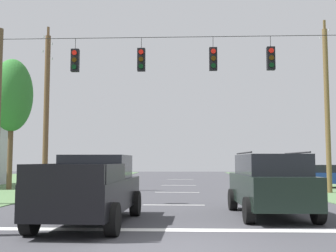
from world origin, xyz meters
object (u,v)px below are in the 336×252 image
(pickup_truck, at_px, (92,189))
(tree_roadside_right, at_px, (12,96))
(distant_car_crossing_white, at_px, (88,176))
(distant_car_oncoming, at_px, (327,176))
(suv_black, at_px, (270,183))
(utility_pole_mid_right, at_px, (327,107))
(utility_pole_near_left, at_px, (46,108))
(overhead_signal_span, at_px, (173,103))

(pickup_truck, height_order, tree_roadside_right, tree_roadside_right)
(distant_car_crossing_white, bearing_deg, distant_car_oncoming, 1.70)
(pickup_truck, height_order, suv_black, suv_black)
(distant_car_crossing_white, relative_size, utility_pole_mid_right, 0.45)
(utility_pole_near_left, height_order, tree_roadside_right, utility_pole_near_left)
(overhead_signal_span, distance_m, distant_car_crossing_white, 12.42)
(pickup_truck, relative_size, distant_car_oncoming, 1.26)
(overhead_signal_span, xyz_separation_m, suv_black, (3.21, -3.18, -3.06))
(suv_black, bearing_deg, utility_pole_near_left, 136.30)
(pickup_truck, relative_size, utility_pole_mid_right, 0.56)
(distant_car_oncoming, height_order, utility_pole_near_left, utility_pole_near_left)
(overhead_signal_span, height_order, tree_roadside_right, tree_roadside_right)
(distant_car_oncoming, relative_size, utility_pole_mid_right, 0.44)
(distant_car_crossing_white, height_order, tree_roadside_right, tree_roadside_right)
(suv_black, bearing_deg, distant_car_oncoming, 64.78)
(pickup_truck, distance_m, tree_roadside_right, 16.35)
(utility_pole_mid_right, bearing_deg, distant_car_crossing_white, 165.24)
(utility_pole_mid_right, distance_m, utility_pole_near_left, 16.27)
(distant_car_oncoming, bearing_deg, utility_pole_mid_right, -107.49)
(utility_pole_mid_right, xyz_separation_m, utility_pole_near_left, (-16.25, 0.72, 0.09))
(pickup_truck, relative_size, utility_pole_near_left, 0.55)
(pickup_truck, height_order, utility_pole_near_left, utility_pole_near_left)
(utility_pole_near_left, xyz_separation_m, tree_roadside_right, (-2.57, 1.05, 0.94))
(distant_car_oncoming, bearing_deg, pickup_truck, -127.25)
(distant_car_crossing_white, xyz_separation_m, tree_roadside_right, (-4.43, -2.02, 5.05))
(distant_car_oncoming, height_order, utility_pole_mid_right, utility_pole_mid_right)
(distant_car_crossing_white, distance_m, distant_car_oncoming, 15.75)
(distant_car_crossing_white, distance_m, utility_pole_near_left, 5.45)
(utility_pole_mid_right, height_order, utility_pole_near_left, utility_pole_near_left)
(overhead_signal_span, distance_m, utility_pole_near_left, 10.71)
(suv_black, height_order, utility_pole_mid_right, utility_pole_mid_right)
(utility_pole_mid_right, relative_size, utility_pole_near_left, 0.99)
(tree_roadside_right, bearing_deg, distant_car_crossing_white, 24.52)
(pickup_truck, xyz_separation_m, suv_black, (5.40, 1.75, 0.09))
(pickup_truck, xyz_separation_m, distant_car_oncoming, (12.01, 15.79, -0.18))
(suv_black, relative_size, utility_pole_mid_right, 0.49)
(overhead_signal_span, bearing_deg, suv_black, -44.75)
(utility_pole_mid_right, bearing_deg, distant_car_oncoming, 72.51)
(overhead_signal_span, bearing_deg, utility_pole_mid_right, 37.91)
(pickup_truck, xyz_separation_m, distant_car_crossing_white, (-3.73, 15.33, -0.18))
(overhead_signal_span, distance_m, suv_black, 5.46)
(suv_black, xyz_separation_m, utility_pole_near_left, (-10.99, 10.50, 3.83))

